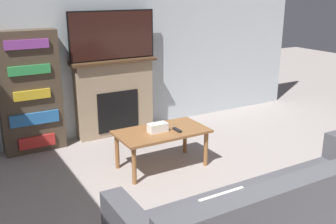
{
  "coord_description": "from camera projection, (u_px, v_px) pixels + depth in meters",
  "views": [
    {
      "loc": [
        -2.19,
        -1.0,
        2.01
      ],
      "look_at": [
        -0.09,
        2.6,
        0.7
      ],
      "focal_mm": 42.0,
      "sensor_mm": 36.0,
      "label": 1
    }
  ],
  "objects": [
    {
      "name": "coffee_table",
      "position": [
        162.0,
        135.0,
        4.53
      ],
      "size": [
        1.05,
        0.58,
        0.46
      ],
      "color": "brown",
      "rests_on": "ground_plane"
    },
    {
      "name": "tv",
      "position": [
        113.0,
        35.0,
        5.28
      ],
      "size": [
        1.22,
        0.03,
        0.66
      ],
      "color": "black",
      "rests_on": "fireplace"
    },
    {
      "name": "remote_control",
      "position": [
        177.0,
        130.0,
        4.5
      ],
      "size": [
        0.04,
        0.15,
        0.02
      ],
      "color": "black",
      "rests_on": "coffee_table"
    },
    {
      "name": "wall_back",
      "position": [
        118.0,
        38.0,
        5.5
      ],
      "size": [
        6.35,
        0.06,
        2.7
      ],
      "color": "silver",
      "rests_on": "ground_plane"
    },
    {
      "name": "tissue_box",
      "position": [
        158.0,
        127.0,
        4.46
      ],
      "size": [
        0.22,
        0.12,
        0.1
      ],
      "color": "white",
      "rests_on": "coffee_table"
    },
    {
      "name": "fireplace",
      "position": [
        115.0,
        97.0,
        5.56
      ],
      "size": [
        1.2,
        0.28,
        1.08
      ],
      "color": "tan",
      "rests_on": "ground_plane"
    },
    {
      "name": "bookshelf",
      "position": [
        30.0,
        92.0,
        4.92
      ],
      "size": [
        0.75,
        0.29,
        1.54
      ],
      "color": "#4C3D2D",
      "rests_on": "ground_plane"
    }
  ]
}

